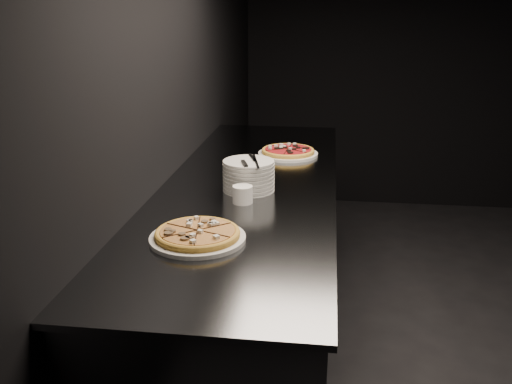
# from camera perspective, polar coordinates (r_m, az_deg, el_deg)

# --- Properties ---
(wall_left) EXTENTS (0.02, 5.00, 2.80)m
(wall_left) POSITION_cam_1_polar(r_m,az_deg,el_deg) (2.47, -9.32, 12.03)
(wall_left) COLOR black
(wall_left) RESTS_ON floor
(counter) EXTENTS (0.74, 2.44, 0.92)m
(counter) POSITION_cam_1_polar(r_m,az_deg,el_deg) (2.66, -0.52, -8.51)
(counter) COLOR #585B5F
(counter) RESTS_ON floor
(pizza_mushroom) EXTENTS (0.36, 0.36, 0.04)m
(pizza_mushroom) POSITION_cam_1_polar(r_m,az_deg,el_deg) (1.88, -5.86, -4.29)
(pizza_mushroom) COLOR silver
(pizza_mushroom) RESTS_ON counter
(pizza_tomato) EXTENTS (0.36, 0.36, 0.04)m
(pizza_tomato) POSITION_cam_1_polar(r_m,az_deg,el_deg) (2.93, 3.22, 4.03)
(pizza_tomato) COLOR silver
(pizza_tomato) RESTS_ON counter
(plate_stack) EXTENTS (0.21, 0.21, 0.13)m
(plate_stack) POSITION_cam_1_polar(r_m,az_deg,el_deg) (2.36, -0.74, 1.66)
(plate_stack) COLOR silver
(plate_stack) RESTS_ON counter
(cutlery) EXTENTS (0.07, 0.23, 0.01)m
(cutlery) POSITION_cam_1_polar(r_m,az_deg,el_deg) (2.32, -0.60, 3.10)
(cutlery) COLOR silver
(cutlery) RESTS_ON plate_stack
(ramekin) EXTENTS (0.08, 0.08, 0.07)m
(ramekin) POSITION_cam_1_polar(r_m,az_deg,el_deg) (2.21, -1.35, -0.20)
(ramekin) COLOR silver
(ramekin) RESTS_ON counter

